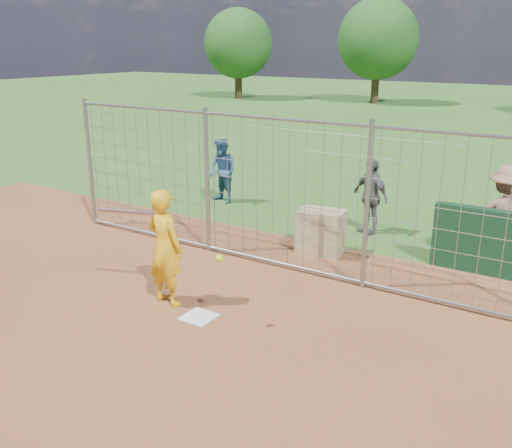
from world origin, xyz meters
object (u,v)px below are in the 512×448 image
Objects in this scene: bystander_c at (505,218)px; equipment_bin at (321,232)px; bystander_b at (370,196)px; batter at (165,247)px; bystander_a at (222,171)px.

bystander_c reaches higher than equipment_bin.
bystander_b is 1.66m from equipment_bin.
bystander_b is at bearing -98.53° from batter.
bystander_b is 1.88× the size of equipment_bin.
bystander_a is 1.90× the size of equipment_bin.
bystander_c reaches higher than bystander_b.
batter is at bearing 39.07° from bystander_c.
bystander_a is 3.77m from bystander_b.
bystander_c is at bearing -127.28° from batter.
bystander_c reaches higher than bystander_a.
batter is 5.56m from bystander_c.
bystander_b is 0.85× the size of bystander_c.
batter is at bearing -81.28° from bystander_b.
batter reaches higher than bystander_b.
bystander_a is at bearing -159.84° from bystander_b.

